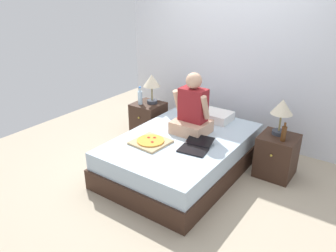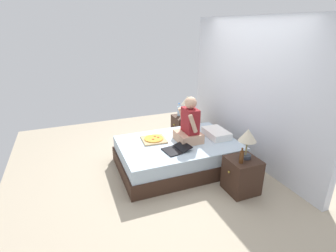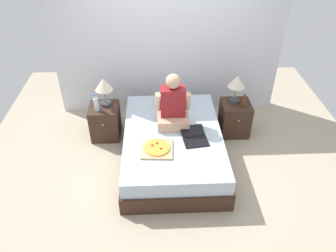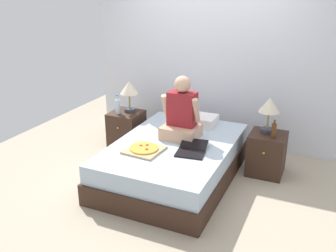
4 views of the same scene
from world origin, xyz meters
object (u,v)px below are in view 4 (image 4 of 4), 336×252
at_px(laptop, 191,151).
at_px(pizza_box, 144,149).
at_px(water_bottle, 117,106).
at_px(nightstand_left, 127,129).
at_px(nightstand_right, 266,154).
at_px(lamp_on_right_nightstand, 269,108).
at_px(beer_bottle, 274,130).
at_px(bed, 174,160).
at_px(person_seated, 182,115).
at_px(lamp_on_left_nightstand, 129,90).

bearing_deg(laptop, pizza_box, -159.67).
bearing_deg(water_bottle, nightstand_left, 48.35).
height_order(nightstand_right, lamp_on_right_nightstand, lamp_on_right_nightstand).
bearing_deg(beer_bottle, water_bottle, 179.74).
xyz_separation_m(lamp_on_right_nightstand, beer_bottle, (0.10, -0.15, -0.23)).
bearing_deg(water_bottle, beer_bottle, -0.26).
xyz_separation_m(nightstand_right, lamp_on_right_nightstand, (-0.03, 0.05, 0.59)).
bearing_deg(lamp_on_right_nightstand, laptop, -130.70).
bearing_deg(beer_bottle, nightstand_right, 125.01).
xyz_separation_m(bed, lamp_on_right_nightstand, (0.99, 0.64, 0.63)).
bearing_deg(bed, water_bottle, 155.49).
xyz_separation_m(bed, pizza_box, (-0.22, -0.36, 0.26)).
xyz_separation_m(bed, person_seated, (0.01, 0.20, 0.53)).
xyz_separation_m(person_seated, pizza_box, (-0.23, -0.56, -0.27)).
height_order(bed, water_bottle, water_bottle).
bearing_deg(nightstand_right, bed, -149.88).
distance_m(bed, water_bottle, 1.27).
bearing_deg(pizza_box, nightstand_right, 37.52).
bearing_deg(person_seated, lamp_on_right_nightstand, 24.33).
distance_m(water_bottle, pizza_box, 1.24).
distance_m(nightstand_right, laptop, 1.08).
bearing_deg(nightstand_left, lamp_on_right_nightstand, 1.43).
height_order(lamp_on_left_nightstand, person_seated, person_seated).
relative_size(laptop, pizza_box, 1.06).
relative_size(nightstand_right, lamp_on_right_nightstand, 1.19).
bearing_deg(lamp_on_left_nightstand, laptop, -32.73).
bearing_deg(person_seated, bed, -93.35).
relative_size(lamp_on_right_nightstand, beer_bottle, 1.96).
bearing_deg(bed, nightstand_right, 30.12).
bearing_deg(water_bottle, bed, -24.51).
relative_size(nightstand_left, pizza_box, 1.25).
bearing_deg(laptop, bed, 149.04).
height_order(lamp_on_left_nightstand, water_bottle, lamp_on_left_nightstand).
xyz_separation_m(bed, laptop, (0.29, -0.17, 0.26)).
relative_size(nightstand_right, laptop, 1.18).
distance_m(bed, beer_bottle, 1.26).
bearing_deg(nightstand_left, laptop, -30.31).
distance_m(bed, nightstand_left, 1.18).
bearing_deg(pizza_box, beer_bottle, 33.04).
height_order(lamp_on_left_nightstand, lamp_on_right_nightstand, same).
distance_m(water_bottle, beer_bottle, 2.18).
bearing_deg(nightstand_left, water_bottle, -131.65).
bearing_deg(bed, lamp_on_right_nightstand, 32.97).
bearing_deg(pizza_box, lamp_on_left_nightstand, 126.97).
xyz_separation_m(lamp_on_left_nightstand, laptop, (1.26, -0.81, -0.37)).
height_order(nightstand_right, person_seated, person_seated).
xyz_separation_m(lamp_on_left_nightstand, person_seated, (0.99, -0.44, -0.10)).
xyz_separation_m(water_bottle, pizza_box, (0.87, -0.86, -0.16)).
bearing_deg(water_bottle, lamp_on_right_nightstand, 3.85).
bearing_deg(nightstand_right, lamp_on_left_nightstand, 178.56).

